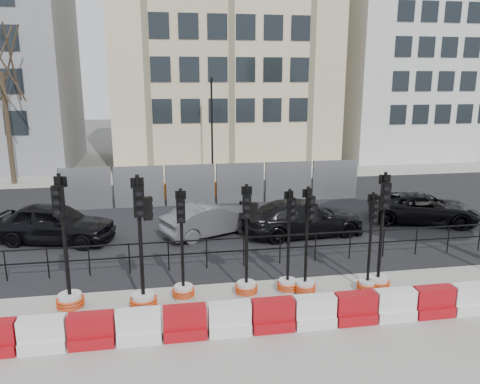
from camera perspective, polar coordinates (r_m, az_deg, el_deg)
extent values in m
plane|color=#51514C|center=(14.27, 1.32, -10.89)|extent=(120.00, 120.00, 0.00)
cube|color=gray|center=(11.66, 4.21, -16.87)|extent=(40.00, 6.00, 0.02)
cube|color=black|center=(20.76, -2.31, -2.90)|extent=(40.00, 14.00, 0.03)
cube|color=gray|center=(29.45, -4.53, 2.02)|extent=(40.00, 4.00, 0.02)
cube|color=beige|center=(35.16, -2.32, 18.66)|extent=(15.00, 10.00, 18.00)
cube|color=silver|center=(39.88, 20.51, 15.81)|extent=(12.00, 9.00, 16.00)
cylinder|color=black|center=(15.69, -26.69, -8.10)|extent=(0.04, 0.04, 1.00)
cylinder|color=black|center=(15.37, -22.37, -8.09)|extent=(0.04, 0.04, 1.00)
cylinder|color=black|center=(15.14, -17.91, -8.04)|extent=(0.04, 0.04, 1.00)
cylinder|color=black|center=(15.00, -13.33, -7.93)|extent=(0.04, 0.04, 1.00)
cylinder|color=black|center=(14.96, -8.70, -7.77)|extent=(0.04, 0.04, 1.00)
cylinder|color=black|center=(15.01, -4.08, -7.57)|extent=(0.04, 0.04, 1.00)
cylinder|color=black|center=(15.16, 0.47, -7.31)|extent=(0.04, 0.04, 1.00)
cylinder|color=black|center=(15.40, 4.91, -7.02)|extent=(0.04, 0.04, 1.00)
cylinder|color=black|center=(15.73, 9.17, -6.70)|extent=(0.04, 0.04, 1.00)
cylinder|color=black|center=(16.14, 13.24, -6.36)|extent=(0.04, 0.04, 1.00)
cylinder|color=black|center=(16.63, 17.08, -6.01)|extent=(0.04, 0.04, 1.00)
cylinder|color=black|center=(17.19, 20.68, -5.66)|extent=(0.04, 0.04, 1.00)
cylinder|color=black|center=(17.81, 24.04, -5.31)|extent=(0.04, 0.04, 1.00)
cylinder|color=black|center=(18.49, 27.16, -4.97)|extent=(0.04, 0.04, 1.00)
cube|color=black|center=(15.00, 0.48, -5.60)|extent=(18.00, 0.04, 0.04)
cube|color=black|center=(15.14, 0.47, -7.14)|extent=(18.00, 0.04, 0.04)
cube|color=gray|center=(22.57, -18.29, 0.35)|extent=(2.30, 0.05, 2.00)
cylinder|color=black|center=(22.78, -21.15, 0.23)|extent=(0.05, 0.05, 2.00)
cube|color=gray|center=(22.32, -12.20, 0.59)|extent=(2.30, 0.05, 2.00)
cylinder|color=black|center=(22.41, -15.14, 0.47)|extent=(0.05, 0.05, 2.00)
cube|color=gray|center=(22.33, -6.04, 0.83)|extent=(2.30, 0.05, 2.00)
cylinder|color=black|center=(22.29, -8.99, 0.72)|extent=(0.05, 0.05, 2.00)
cube|color=gray|center=(22.59, 0.04, 1.06)|extent=(2.30, 0.05, 2.00)
cylinder|color=black|center=(22.44, -2.86, 0.95)|extent=(0.05, 0.05, 2.00)
cube|color=gray|center=(23.10, 5.92, 1.27)|extent=(2.30, 0.05, 2.00)
cylinder|color=black|center=(22.83, 3.14, 1.17)|extent=(0.05, 0.05, 2.00)
cube|color=gray|center=(23.85, 11.49, 1.46)|extent=(2.30, 0.05, 2.00)
cylinder|color=black|center=(23.46, 8.87, 1.37)|extent=(0.05, 0.05, 2.00)
cube|color=orange|center=(23.94, -12.94, -0.05)|extent=(1.00, 0.40, 0.80)
cube|color=orange|center=(23.89, -8.15, 0.14)|extent=(1.00, 0.40, 0.80)
cube|color=orange|center=(24.02, -3.38, 0.33)|extent=(1.00, 0.40, 0.80)
cube|color=orange|center=(24.30, 1.31, 0.51)|extent=(1.00, 0.40, 0.80)
cube|color=orange|center=(24.75, 5.87, 0.68)|extent=(1.00, 0.40, 0.80)
cube|color=orange|center=(25.35, 10.23, 0.84)|extent=(1.00, 0.40, 0.80)
cylinder|color=black|center=(28.05, -3.44, 7.64)|extent=(0.12, 0.12, 6.00)
cube|color=black|center=(27.65, -3.47, 13.58)|extent=(0.12, 0.50, 0.12)
cylinder|color=#473828|center=(29.63, -26.42, 6.87)|extent=(0.28, 0.28, 6.30)
cube|color=white|center=(11.83, -22.81, -16.73)|extent=(1.00, 0.50, 0.30)
cube|color=white|center=(11.64, -22.99, -15.02)|extent=(1.00, 0.35, 0.50)
cube|color=#AA0D1E|center=(11.63, -17.55, -16.82)|extent=(1.00, 0.50, 0.30)
cube|color=#AA0D1E|center=(11.43, -17.70, -15.09)|extent=(1.00, 0.35, 0.50)
cube|color=white|center=(11.52, -12.15, -16.77)|extent=(1.00, 0.50, 0.30)
cube|color=white|center=(11.32, -12.25, -15.03)|extent=(1.00, 0.35, 0.50)
cube|color=#AA0D1E|center=(11.50, -6.69, -16.58)|extent=(1.00, 0.50, 0.30)
cube|color=#AA0D1E|center=(11.31, -6.75, -14.83)|extent=(1.00, 0.35, 0.50)
cube|color=white|center=(11.58, -1.29, -16.25)|extent=(1.00, 0.50, 0.30)
cube|color=white|center=(11.39, -1.30, -14.51)|extent=(1.00, 0.35, 0.50)
cube|color=#AA0D1E|center=(11.76, 3.98, -15.80)|extent=(1.00, 0.50, 0.30)
cube|color=#AA0D1E|center=(11.57, 4.02, -14.07)|extent=(1.00, 0.35, 0.50)
cube|color=white|center=(12.02, 9.03, -15.24)|extent=(1.00, 0.50, 0.30)
cube|color=white|center=(11.84, 9.11, -13.54)|extent=(1.00, 0.35, 0.50)
cube|color=#AA0D1E|center=(12.37, 13.81, -14.60)|extent=(1.00, 0.50, 0.30)
cube|color=#AA0D1E|center=(12.19, 13.92, -12.94)|extent=(1.00, 0.35, 0.50)
cube|color=white|center=(12.80, 18.26, -13.92)|extent=(1.00, 0.50, 0.30)
cube|color=white|center=(12.62, 18.40, -12.30)|extent=(1.00, 0.35, 0.50)
cube|color=#AA0D1E|center=(13.29, 22.39, -13.21)|extent=(1.00, 0.50, 0.30)
cube|color=#AA0D1E|center=(13.12, 22.55, -11.64)|extent=(1.00, 0.35, 0.50)
cube|color=white|center=(13.85, 26.18, -12.50)|extent=(1.00, 0.50, 0.30)
cube|color=white|center=(13.68, 26.35, -10.98)|extent=(1.00, 0.35, 0.50)
cylinder|color=white|center=(13.38, -19.98, -12.46)|extent=(0.60, 0.60, 0.44)
torus|color=red|center=(13.42, -19.95, -12.80)|extent=(0.72, 0.72, 0.06)
torus|color=red|center=(13.38, -19.98, -12.46)|extent=(0.72, 0.72, 0.06)
torus|color=red|center=(13.34, -20.01, -12.12)|extent=(0.72, 0.72, 0.06)
cylinder|color=black|center=(12.72, -20.63, -5.23)|extent=(0.10, 0.10, 3.33)
cube|color=black|center=(12.33, -21.27, -1.02)|extent=(0.30, 0.22, 0.78)
cylinder|color=black|center=(12.32, -21.35, -2.22)|extent=(0.18, 0.09, 0.17)
cylinder|color=black|center=(12.26, -21.45, -1.12)|extent=(0.18, 0.09, 0.17)
cylinder|color=black|center=(12.20, -21.54, -0.01)|extent=(0.18, 0.09, 0.17)
cube|color=black|center=(12.41, -21.05, 1.20)|extent=(0.33, 0.11, 0.27)
cylinder|color=white|center=(12.88, -11.66, -12.94)|extent=(0.59, 0.59, 0.44)
torus|color=red|center=(12.92, -11.64, -13.29)|extent=(0.71, 0.71, 0.05)
torus|color=red|center=(12.88, -11.66, -12.94)|extent=(0.71, 0.71, 0.05)
torus|color=red|center=(12.84, -11.68, -12.59)|extent=(0.71, 0.71, 0.05)
cylinder|color=black|center=(12.21, -12.06, -5.53)|extent=(0.10, 0.10, 3.30)
cube|color=black|center=(11.79, -12.23, -1.19)|extent=(0.28, 0.19, 0.77)
cylinder|color=black|center=(11.77, -12.12, -2.43)|extent=(0.17, 0.08, 0.16)
cylinder|color=black|center=(11.71, -12.18, -1.29)|extent=(0.17, 0.08, 0.16)
cylinder|color=black|center=(11.65, -12.24, -0.14)|extent=(0.17, 0.08, 0.16)
cube|color=black|center=(11.88, -12.43, 1.10)|extent=(0.33, 0.08, 0.26)
cube|color=black|center=(12.00, -11.20, -1.97)|extent=(0.24, 0.17, 0.60)
cylinder|color=white|center=(13.30, -6.90, -12.01)|extent=(0.51, 0.51, 0.38)
torus|color=red|center=(13.33, -6.89, -12.30)|extent=(0.62, 0.62, 0.05)
torus|color=red|center=(13.30, -6.90, -12.01)|extent=(0.62, 0.62, 0.05)
torus|color=red|center=(13.26, -6.91, -11.71)|extent=(0.62, 0.62, 0.05)
cylinder|color=black|center=(12.72, -7.09, -5.82)|extent=(0.09, 0.09, 2.85)
cube|color=black|center=(12.35, -7.22, -2.26)|extent=(0.24, 0.15, 0.66)
cylinder|color=black|center=(12.34, -7.21, -3.29)|extent=(0.15, 0.06, 0.14)
cylinder|color=black|center=(12.28, -7.24, -2.36)|extent=(0.15, 0.06, 0.14)
cylinder|color=black|center=(12.22, -7.27, -1.42)|extent=(0.15, 0.06, 0.14)
cube|color=black|center=(12.42, -7.25, -0.36)|extent=(0.29, 0.05, 0.23)
cylinder|color=white|center=(13.39, 0.79, -11.70)|extent=(0.52, 0.52, 0.39)
torus|color=red|center=(13.42, 0.79, -12.00)|extent=(0.63, 0.63, 0.05)
torus|color=red|center=(13.39, 0.79, -11.70)|extent=(0.63, 0.63, 0.05)
torus|color=red|center=(13.35, 0.79, -11.39)|extent=(0.63, 0.63, 0.05)
cylinder|color=black|center=(12.80, 0.81, -5.40)|extent=(0.09, 0.09, 2.91)
cube|color=black|center=(12.43, 0.84, -1.76)|extent=(0.25, 0.17, 0.68)
cylinder|color=black|center=(12.41, 0.85, -2.80)|extent=(0.15, 0.07, 0.15)
cylinder|color=black|center=(12.35, 0.85, -1.85)|extent=(0.15, 0.07, 0.15)
cylinder|color=black|center=(12.30, 0.85, -0.89)|extent=(0.15, 0.07, 0.15)
cube|color=black|center=(12.50, 0.82, 0.17)|extent=(0.29, 0.07, 0.23)
cube|color=black|center=(12.60, 1.70, -2.46)|extent=(0.21, 0.15, 0.53)
cylinder|color=white|center=(13.66, 5.80, -11.27)|extent=(0.49, 0.49, 0.37)
torus|color=red|center=(13.69, 5.79, -11.55)|extent=(0.59, 0.59, 0.05)
torus|color=red|center=(13.66, 5.80, -11.27)|extent=(0.59, 0.59, 0.05)
torus|color=red|center=(13.63, 5.80, -10.99)|extent=(0.59, 0.59, 0.05)
cylinder|color=black|center=(13.12, 5.95, -5.46)|extent=(0.08, 0.08, 2.74)
cube|color=black|center=(12.78, 6.28, -2.12)|extent=(0.24, 0.18, 0.64)
cylinder|color=black|center=(12.77, 6.42, -3.07)|extent=(0.14, 0.08, 0.14)
cylinder|color=black|center=(12.72, 6.44, -2.20)|extent=(0.14, 0.08, 0.14)
cylinder|color=black|center=(12.66, 6.47, -1.32)|extent=(0.14, 0.08, 0.14)
cube|color=black|center=(12.82, 5.96, -0.36)|extent=(0.27, 0.09, 0.22)
cylinder|color=white|center=(13.59, 7.91, -11.44)|extent=(0.51, 0.51, 0.38)
torus|color=red|center=(13.63, 7.90, -11.73)|extent=(0.61, 0.61, 0.05)
torus|color=red|center=(13.59, 7.91, -11.44)|extent=(0.61, 0.61, 0.05)
torus|color=red|center=(13.56, 7.92, -11.15)|extent=(0.61, 0.61, 0.05)
cylinder|color=black|center=(13.03, 8.13, -5.41)|extent=(0.08, 0.08, 2.83)
cube|color=black|center=(12.69, 8.55, -1.93)|extent=(0.26, 0.19, 0.66)
cylinder|color=black|center=(12.69, 8.72, -2.91)|extent=(0.15, 0.09, 0.14)
cylinder|color=black|center=(12.63, 8.75, -2.01)|extent=(0.15, 0.09, 0.14)
cylinder|color=black|center=(12.58, 8.78, -1.10)|extent=(0.15, 0.09, 0.14)
cube|color=black|center=(12.73, 8.17, -0.11)|extent=(0.28, 0.11, 0.23)
cube|color=black|center=(12.94, 8.91, -2.51)|extent=(0.22, 0.17, 0.52)
cylinder|color=white|center=(14.06, 15.23, -10.99)|extent=(0.48, 0.48, 0.36)
torus|color=red|center=(14.09, 15.21, -11.25)|extent=(0.58, 0.58, 0.04)
torus|color=red|center=(14.06, 15.23, -10.99)|extent=(0.58, 0.58, 0.04)
torus|color=red|center=(14.03, 15.25, -10.72)|extent=(0.58, 0.58, 0.04)
cylinder|color=black|center=(13.54, 15.61, -5.49)|extent=(0.08, 0.08, 2.67)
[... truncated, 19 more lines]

